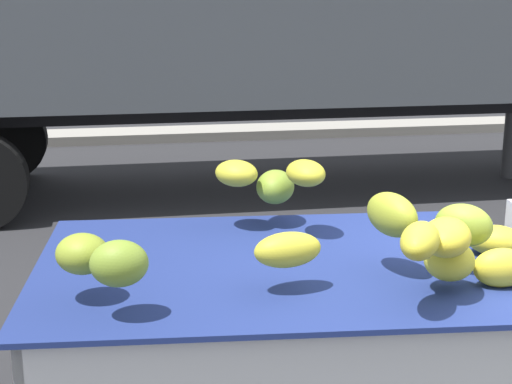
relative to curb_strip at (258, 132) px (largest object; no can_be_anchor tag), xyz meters
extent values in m
cube|color=gray|center=(0.00, 0.00, 0.00)|extent=(80.00, 0.80, 0.16)
cube|color=white|center=(-1.40, -9.36, 0.50)|extent=(2.92, 1.97, 0.08)
cube|color=white|center=(-1.34, -8.51, 0.76)|extent=(2.79, 0.27, 0.44)
cube|color=white|center=(-1.47, -10.21, 0.76)|extent=(2.79, 0.27, 0.44)
cube|color=white|center=(-2.77, -9.26, 0.76)|extent=(0.19, 1.75, 0.44)
cube|color=#B21914|center=(-1.34, -8.48, 0.72)|extent=(2.67, 0.22, 0.07)
cube|color=navy|center=(-1.40, -9.36, 0.99)|extent=(3.05, 2.10, 0.03)
ellipsoid|color=#8AA130|center=(-0.49, -9.67, 1.28)|extent=(0.38, 0.37, 0.24)
ellipsoid|color=gold|center=(-0.94, -10.16, 1.38)|extent=(0.33, 0.40, 0.17)
ellipsoid|color=gold|center=(-0.18, -9.45, 1.10)|extent=(0.41, 0.37, 0.18)
ellipsoid|color=yellow|center=(-0.74, -10.00, 1.33)|extent=(0.38, 0.43, 0.19)
ellipsoid|color=olive|center=(-2.36, -9.99, 1.28)|extent=(0.29, 0.24, 0.23)
ellipsoid|color=#9AA42C|center=(-0.89, -9.61, 1.34)|extent=(0.30, 0.42, 0.24)
ellipsoid|color=gold|center=(-1.50, -9.78, 1.23)|extent=(0.39, 0.25, 0.18)
ellipsoid|color=olive|center=(-1.35, -8.62, 1.26)|extent=(0.34, 0.39, 0.22)
ellipsoid|color=gold|center=(-1.61, -8.67, 1.38)|extent=(0.38, 0.39, 0.17)
ellipsoid|color=gold|center=(-0.67, -9.91, 1.17)|extent=(0.35, 0.34, 0.21)
ellipsoid|color=#90A22E|center=(-2.54, -9.74, 1.25)|extent=(0.37, 0.37, 0.21)
ellipsoid|color=gold|center=(-1.21, -8.90, 1.42)|extent=(0.28, 0.35, 0.16)
ellipsoid|color=yellow|center=(-0.37, -9.90, 1.11)|extent=(0.32, 0.20, 0.21)
cylinder|color=black|center=(-1.67, -8.49, 0.24)|extent=(0.65, 0.25, 0.64)
cube|color=black|center=(-0.35, -3.63, 1.02)|extent=(11.04, 0.47, 0.30)
cylinder|color=black|center=(-3.96, -2.45, 0.46)|extent=(1.08, 0.31, 1.08)
cylinder|color=#38383A|center=(2.95, -3.61, 0.55)|extent=(0.18, 0.18, 1.25)
camera|label=1|loc=(-2.29, -13.50, 2.56)|focal=54.53mm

